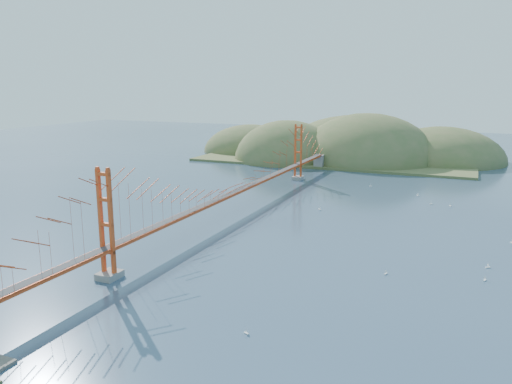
% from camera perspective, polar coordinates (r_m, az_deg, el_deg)
% --- Properties ---
extents(ground, '(320.00, 320.00, 0.00)m').
position_cam_1_polar(ground, '(78.72, -2.32, -2.30)').
color(ground, '#2D415A').
rests_on(ground, ground).
extents(bridge, '(2.20, 94.40, 12.00)m').
position_cam_1_polar(bridge, '(77.43, -2.31, 2.76)').
color(bridge, gray).
rests_on(bridge, ground).
extents(far_headlands, '(84.00, 58.00, 25.00)m').
position_cam_1_polar(far_headlands, '(141.90, 10.70, 4.01)').
color(far_headlands, olive).
rests_on(far_headlands, ground).
extents(sailboat_6, '(0.51, 0.51, 0.56)m').
position_cam_1_polar(sailboat_6, '(41.74, -1.11, -15.74)').
color(sailboat_6, white).
rests_on(sailboat_6, ground).
extents(sailboat_14, '(0.52, 0.55, 0.62)m').
position_cam_1_polar(sailboat_14, '(56.91, 24.69, -9.06)').
color(sailboat_14, white).
rests_on(sailboat_14, ground).
extents(sailboat_13, '(0.58, 0.58, 0.62)m').
position_cam_1_polar(sailboat_13, '(60.83, 24.97, -7.74)').
color(sailboat_13, white).
rests_on(sailboat_13, ground).
extents(sailboat_1, '(0.62, 0.62, 0.65)m').
position_cam_1_polar(sailboat_1, '(88.39, 21.34, -1.43)').
color(sailboat_1, white).
rests_on(sailboat_1, ground).
extents(sailboat_7, '(0.53, 0.47, 0.60)m').
position_cam_1_polar(sailboat_7, '(88.54, 19.37, -1.27)').
color(sailboat_7, white).
rests_on(sailboat_7, ground).
extents(sailboat_15, '(0.67, 0.67, 0.70)m').
position_cam_1_polar(sailboat_15, '(94.66, 18.00, -0.32)').
color(sailboat_15, white).
rests_on(sailboat_15, ground).
extents(sailboat_12, '(0.51, 0.41, 0.60)m').
position_cam_1_polar(sailboat_12, '(100.84, 12.95, 0.70)').
color(sailboat_12, white).
rests_on(sailboat_12, ground).
extents(sailboat_0, '(0.50, 0.51, 0.57)m').
position_cam_1_polar(sailboat_0, '(55.24, 14.62, -8.95)').
color(sailboat_0, white).
rests_on(sailboat_0, ground).
extents(sailboat_16, '(0.67, 0.67, 0.70)m').
position_cam_1_polar(sailboat_16, '(80.64, 7.28, -1.93)').
color(sailboat_16, white).
rests_on(sailboat_16, ground).
extents(sailboat_extra_0, '(0.57, 0.57, 0.61)m').
position_cam_1_polar(sailboat_extra_0, '(71.35, 27.22, -5.10)').
color(sailboat_extra_0, white).
rests_on(sailboat_extra_0, ground).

